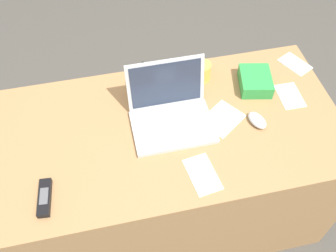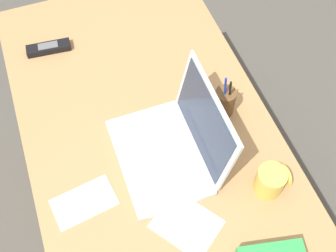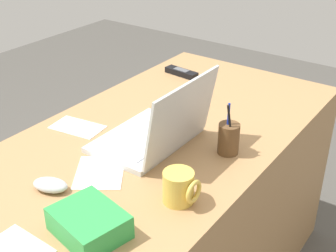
{
  "view_description": "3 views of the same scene",
  "coord_description": "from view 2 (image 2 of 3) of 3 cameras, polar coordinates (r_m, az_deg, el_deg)",
  "views": [
    {
      "loc": [
        -0.21,
        -0.98,
        2.06
      ],
      "look_at": [
        -0.0,
        -0.05,
        0.82
      ],
      "focal_mm": 41.51,
      "sensor_mm": 36.0,
      "label": 1
    },
    {
      "loc": [
        0.61,
        -0.18,
        1.9
      ],
      "look_at": [
        -0.01,
        0.04,
        0.84
      ],
      "focal_mm": 45.86,
      "sensor_mm": 36.0,
      "label": 2
    },
    {
      "loc": [
        1.04,
        0.8,
        1.5
      ],
      "look_at": [
        -0.03,
        0.05,
        0.79
      ],
      "focal_mm": 49.27,
      "sensor_mm": 36.0,
      "label": 3
    }
  ],
  "objects": [
    {
      "name": "ground_plane",
      "position": [
        2.0,
        -1.01,
        -13.51
      ],
      "size": [
        6.0,
        6.0,
        0.0
      ],
      "primitive_type": "plane",
      "color": "#4C4944"
    },
    {
      "name": "desk",
      "position": [
        1.65,
        -1.2,
        -9.41
      ],
      "size": [
        1.54,
        0.77,
        0.74
      ],
      "primitive_type": "cube",
      "color": "#A87C4F",
      "rests_on": "ground"
    },
    {
      "name": "laptop",
      "position": [
        1.26,
        0.7,
        -2.59
      ],
      "size": [
        0.34,
        0.28,
        0.25
      ],
      "color": "silver",
      "rests_on": "desk"
    },
    {
      "name": "coffee_mug_white",
      "position": [
        1.25,
        13.53,
        -7.05
      ],
      "size": [
        0.08,
        0.09,
        0.09
      ],
      "color": "#E0BC4C",
      "rests_on": "desk"
    },
    {
      "name": "cordless_phone",
      "position": [
        1.6,
        -15.58,
        9.96
      ],
      "size": [
        0.06,
        0.16,
        0.03
      ],
      "color": "black",
      "rests_on": "desk"
    },
    {
      "name": "pen_holder",
      "position": [
        1.36,
        7.52,
        3.24
      ],
      "size": [
        0.07,
        0.07,
        0.17
      ],
      "color": "brown",
      "rests_on": "desk"
    },
    {
      "name": "paper_note_near_laptop",
      "position": [
        1.22,
        2.27,
        -12.97
      ],
      "size": [
        0.22,
        0.21,
        0.0
      ],
      "primitive_type": "cube",
      "rotation": [
        0.0,
        0.0,
        0.61
      ],
      "color": "white",
      "rests_on": "desk"
    },
    {
      "name": "paper_note_right",
      "position": [
        1.26,
        -11.09,
        -9.91
      ],
      "size": [
        0.13,
        0.19,
        0.0
      ],
      "primitive_type": "cube",
      "rotation": [
        0.0,
        0.0,
        0.14
      ],
      "color": "white",
      "rests_on": "desk"
    }
  ]
}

